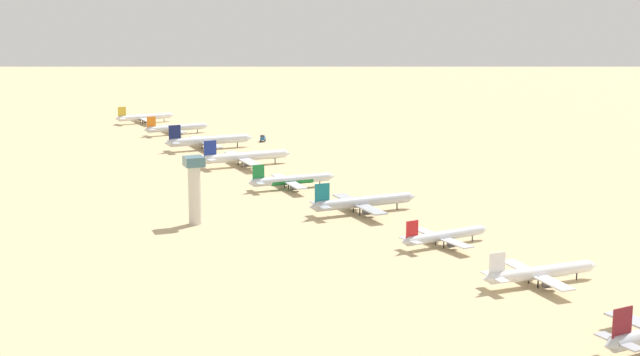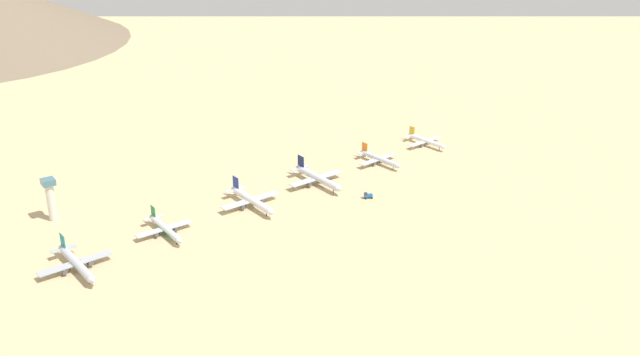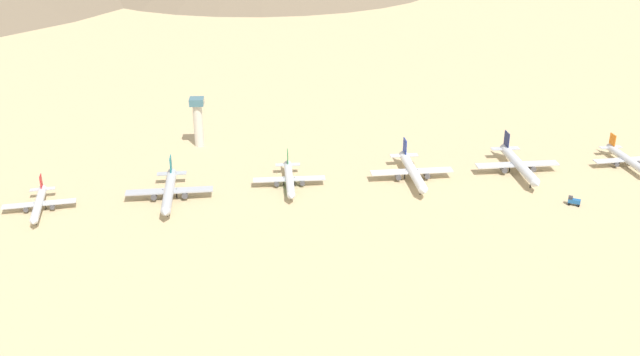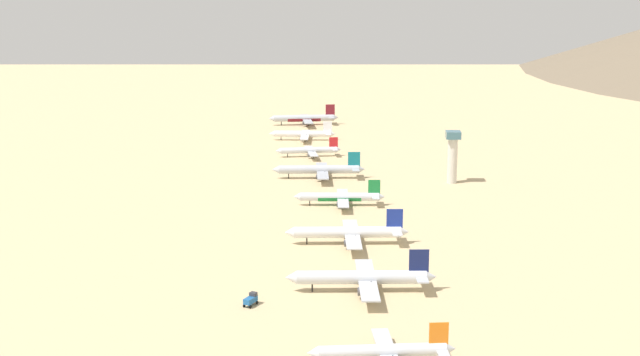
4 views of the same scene
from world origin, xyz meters
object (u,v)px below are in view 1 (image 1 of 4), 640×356
parked_jet_7 (176,128)px  control_tower (194,186)px  parked_jet_1 (540,273)px  parked_jet_8 (144,117)px  parked_jet_2 (444,236)px  parked_jet_3 (362,202)px  parked_jet_4 (291,180)px  parked_jet_5 (244,157)px  service_truck (263,138)px  parked_jet_6 (208,141)px

parked_jet_7 → control_tower: bearing=-100.9°
parked_jet_1 → control_tower: size_ratio=1.59×
parked_jet_7 → parked_jet_8: parked_jet_7 is taller
parked_jet_2 → parked_jet_3: parked_jet_3 is taller
parked_jet_1 → parked_jet_4: bearing=99.1°
parked_jet_4 → parked_jet_7: size_ratio=1.03×
parked_jet_1 → parked_jet_5: (-29.38, 214.54, 0.70)m
parked_jet_4 → control_tower: 72.14m
parked_jet_1 → parked_jet_8: size_ratio=1.06×
parked_jet_3 → service_truck: (15.23, 176.17, -2.51)m
parked_jet_4 → parked_jet_5: 57.67m
service_truck → parked_jet_7: bearing=134.1°
parked_jet_2 → parked_jet_7: size_ratio=0.94×
parked_jet_1 → control_tower: 137.20m
parked_jet_4 → service_truck: parked_jet_4 is taller
parked_jet_5 → parked_jet_6: (-4.95, 51.77, 0.16)m
parked_jet_2 → parked_jet_3: size_ratio=0.79×
parked_jet_1 → parked_jet_6: (-34.33, 266.30, 0.86)m
parked_jet_2 → parked_jet_6: 218.33m
parked_jet_5 → parked_jet_7: size_ratio=1.20×
parked_jet_3 → parked_jet_2: bearing=-81.7°
parked_jet_2 → parked_jet_5: parked_jet_5 is taller
parked_jet_7 → parked_jet_8: bearing=99.4°
parked_jet_1 → parked_jet_4: parked_jet_1 is taller
parked_jet_1 → parked_jet_5: size_ratio=0.86×
parked_jet_6 → service_truck: size_ratio=8.71×
parked_jet_8 → service_truck: 104.78m
parked_jet_1 → parked_jet_7: (-39.26, 321.70, -0.08)m
service_truck → parked_jet_3: bearing=-94.9°
parked_jet_4 → control_tower: (-54.56, -45.96, 10.70)m
parked_jet_5 → parked_jet_6: bearing=95.5°
parked_jet_6 → service_truck: bearing=21.4°
parked_jet_6 → control_tower: size_ratio=1.91×
parked_jet_1 → parked_jet_2: size_ratio=1.10×
parked_jet_7 → service_truck: size_ratio=7.03×
parked_jet_3 → parked_jet_6: 163.60m
service_truck → control_tower: bearing=-115.5°
parked_jet_1 → parked_jet_8: (-47.70, 372.90, -0.20)m
parked_jet_8 → parked_jet_5: bearing=-83.4°
parked_jet_2 → service_truck: parked_jet_2 is taller
service_truck → control_tower: 187.81m
parked_jet_4 → parked_jet_8: parked_jet_4 is taller
parked_jet_7 → parked_jet_8: size_ratio=1.03×
parked_jet_1 → parked_jet_6: bearing=97.3°
parked_jet_2 → parked_jet_4: bearing=100.0°
parked_jet_2 → parked_jet_8: size_ratio=0.97×
parked_jet_2 → parked_jet_8: parked_jet_8 is taller
parked_jet_2 → parked_jet_3: 54.75m
parked_jet_1 → service_truck: bearing=89.8°
parked_jet_1 → parked_jet_2: parked_jet_1 is taller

